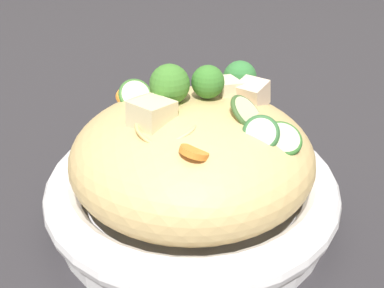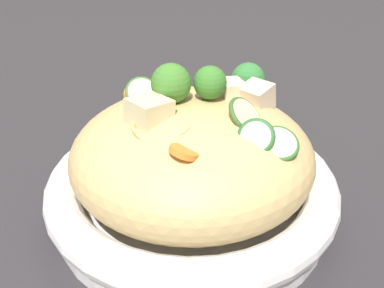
{
  "view_description": "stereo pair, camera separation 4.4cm",
  "coord_description": "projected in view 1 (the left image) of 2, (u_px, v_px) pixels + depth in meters",
  "views": [
    {
      "loc": [
        -0.25,
        0.3,
        0.31
      ],
      "look_at": [
        0.0,
        0.0,
        0.09
      ],
      "focal_mm": 38.26,
      "sensor_mm": 36.0,
      "label": 1
    },
    {
      "loc": [
        -0.28,
        0.27,
        0.31
      ],
      "look_at": [
        0.0,
        0.0,
        0.09
      ],
      "focal_mm": 38.26,
      "sensor_mm": 36.0,
      "label": 2
    }
  ],
  "objects": [
    {
      "name": "carrot_coins",
      "position": [
        162.0,
        115.0,
        0.42
      ],
      "size": [
        0.18,
        0.1,
        0.04
      ],
      "color": "orange",
      "rests_on": "serving_bowl"
    },
    {
      "name": "serving_bowl",
      "position": [
        192.0,
        188.0,
        0.47
      ],
      "size": [
        0.33,
        0.33,
        0.06
      ],
      "color": "white",
      "rests_on": "ground_plane"
    },
    {
      "name": "broccoli_florets",
      "position": [
        207.0,
        82.0,
        0.45
      ],
      "size": [
        0.07,
        0.15,
        0.07
      ],
      "color": "#9DC177",
      "rests_on": "serving_bowl"
    },
    {
      "name": "ground_plane",
      "position": [
        192.0,
        209.0,
        0.49
      ],
      "size": [
        3.0,
        3.0,
        0.0
      ],
      "primitive_type": "plane",
      "color": "#2A282C"
    },
    {
      "name": "zucchini_slices",
      "position": [
        228.0,
        118.0,
        0.42
      ],
      "size": [
        0.23,
        0.08,
        0.04
      ],
      "color": "beige",
      "rests_on": "serving_bowl"
    },
    {
      "name": "chopsticks_pair",
      "position": [
        191.0,
        94.0,
        0.79
      ],
      "size": [
        0.13,
        0.21,
        0.01
      ],
      "color": "black",
      "rests_on": "ground_plane"
    },
    {
      "name": "noodle_heap",
      "position": [
        192.0,
        153.0,
        0.45
      ],
      "size": [
        0.27,
        0.27,
        0.12
      ],
      "color": "tan",
      "rests_on": "serving_bowl"
    },
    {
      "name": "chicken_chunks",
      "position": [
        206.0,
        101.0,
        0.43
      ],
      "size": [
        0.07,
        0.16,
        0.04
      ],
      "color": "beige",
      "rests_on": "serving_bowl"
    }
  ]
}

